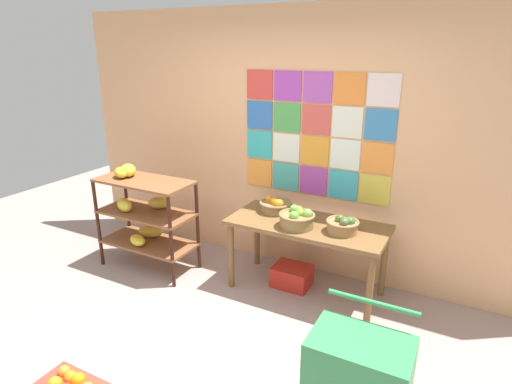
% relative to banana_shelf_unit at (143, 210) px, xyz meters
% --- Properties ---
extents(ground, '(9.65, 9.65, 0.00)m').
position_rel_banana_shelf_unit_xyz_m(ground, '(1.33, -1.07, -0.63)').
color(ground, gray).
extents(back_wall_with_art, '(5.18, 0.07, 2.63)m').
position_rel_banana_shelf_unit_xyz_m(back_wall_with_art, '(1.34, 0.79, 0.69)').
color(back_wall_with_art, '#E4A877').
rests_on(back_wall_with_art, ground).
extents(banana_shelf_unit, '(1.01, 0.50, 1.10)m').
position_rel_banana_shelf_unit_xyz_m(banana_shelf_unit, '(0.00, 0.00, 0.00)').
color(banana_shelf_unit, '#34170F').
rests_on(banana_shelf_unit, ground).
extents(display_table, '(1.46, 0.66, 0.71)m').
position_rel_banana_shelf_unit_xyz_m(display_table, '(1.70, 0.32, -0.01)').
color(display_table, brown).
rests_on(display_table, ground).
extents(fruit_basket_left, '(0.33, 0.33, 0.18)m').
position_rel_banana_shelf_unit_xyz_m(fruit_basket_left, '(1.65, 0.19, 0.16)').
color(fruit_basket_left, olive).
rests_on(fruit_basket_left, display_table).
extents(fruit_basket_back_right, '(0.29, 0.29, 0.16)m').
position_rel_banana_shelf_unit_xyz_m(fruit_basket_back_right, '(2.05, 0.26, 0.15)').
color(fruit_basket_back_right, '#9C7343').
rests_on(fruit_basket_back_right, display_table).
extents(fruit_basket_centre, '(0.33, 0.33, 0.15)m').
position_rel_banana_shelf_unit_xyz_m(fruit_basket_centre, '(1.32, 0.44, 0.15)').
color(fruit_basket_centre, olive).
rests_on(fruit_basket_centre, display_table).
extents(produce_crate_under_table, '(0.36, 0.29, 0.20)m').
position_rel_banana_shelf_unit_xyz_m(produce_crate_under_table, '(1.55, 0.34, -0.53)').
color(produce_crate_under_table, red).
rests_on(produce_crate_under_table, ground).
extents(shopping_cart, '(0.57, 0.43, 0.82)m').
position_rel_banana_shelf_unit_xyz_m(shopping_cart, '(2.57, -1.07, -0.14)').
color(shopping_cart, black).
rests_on(shopping_cart, ground).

